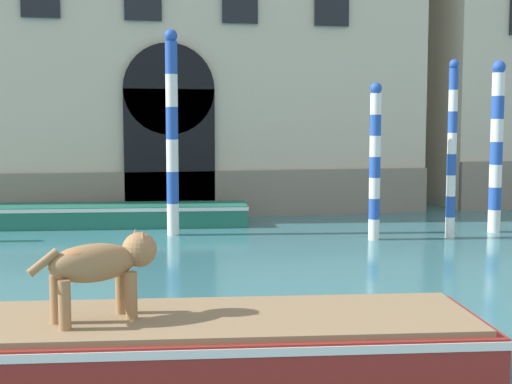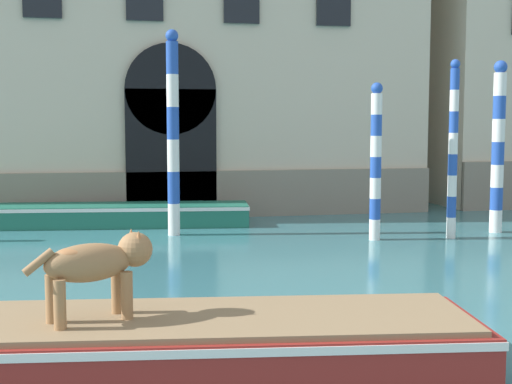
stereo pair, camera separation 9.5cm
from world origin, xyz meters
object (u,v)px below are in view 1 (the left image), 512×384
Objects in this scene: mooring_pole_0 at (375,161)px; mooring_pole_5 at (172,133)px; boat_foreground at (96,344)px; boat_moored_near_palazzo at (101,215)px; mooring_pole_2 at (496,146)px; mooring_pole_1 at (452,149)px; dog_on_deck at (102,263)px.

mooring_pole_5 reaches higher than mooring_pole_0.
boat_foreground is 8.89m from mooring_pole_5.
mooring_pole_2 is (8.72, -2.77, 1.67)m from boat_moored_near_palazzo.
boat_moored_near_palazzo is at bearing 162.37° from mooring_pole_2.
mooring_pole_0 is 3.09m from mooring_pole_2.
mooring_pole_2 is at bearing -11.13° from boat_moored_near_palazzo.
mooring_pole_5 is (-4.10, 1.48, 0.59)m from mooring_pole_0.
mooring_pole_1 is at bearing -157.73° from mooring_pole_2.
mooring_pole_5 reaches higher than mooring_pole_2.
dog_on_deck is 8.80m from mooring_pole_5.
dog_on_deck is 11.49m from mooring_pole_2.
boat_moored_near_palazzo is at bearing 69.53° from dog_on_deck.
dog_on_deck reaches higher than boat_moored_near_palazzo.
dog_on_deck is 0.17× the size of boat_moored_near_palazzo.
dog_on_deck is (0.08, -0.07, 0.81)m from boat_foreground.
mooring_pole_2 is (1.37, 0.56, 0.03)m from mooring_pole_1.
mooring_pole_5 reaches higher than dog_on_deck.
mooring_pole_0 reaches higher than boat_moored_near_palazzo.
mooring_pole_5 reaches higher than boat_foreground.
boat_foreground is 2.08× the size of mooring_pole_1.
boat_foreground is at bearing -83.26° from boat_moored_near_palazzo.
mooring_pole_2 is at bearing 47.95° from boat_foreground.
boat_foreground is 10.28m from boat_moored_near_palazzo.
mooring_pole_0 is at bearing -19.81° from mooring_pole_5.
boat_moored_near_palazzo is 1.85× the size of mooring_pole_2.
boat_foreground is 11.59m from mooring_pole_2.
mooring_pole_1 is (7.35, -3.33, 1.64)m from boat_moored_near_palazzo.
mooring_pole_5 is at bearing 164.67° from mooring_pole_1.
mooring_pole_1 is (1.68, -0.11, 0.24)m from mooring_pole_0.
mooring_pole_2 is 0.86× the size of mooring_pole_5.
boat_foreground is at bearing 117.39° from dog_on_deck.
mooring_pole_2 is at bearing 8.40° from mooring_pole_0.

